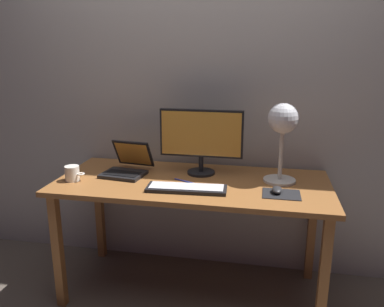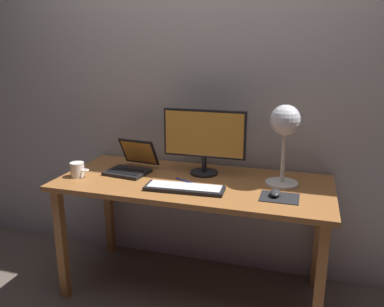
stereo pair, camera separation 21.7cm
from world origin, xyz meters
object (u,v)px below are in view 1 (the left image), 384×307
(mouse, at_px, (277,190))
(pen, at_px, (184,181))
(laptop, at_px, (128,164))
(monitor, at_px, (201,137))
(keyboard_main, at_px, (186,188))
(coffee_mug, at_px, (72,173))
(desk_lamp, at_px, (283,125))

(mouse, relative_size, pen, 0.69)
(laptop, bearing_deg, monitor, 8.77)
(monitor, bearing_deg, keyboard_main, -96.18)
(coffee_mug, distance_m, pen, 0.66)
(monitor, relative_size, mouse, 5.31)
(keyboard_main, xyz_separation_m, pen, (-0.04, 0.14, -0.01))
(monitor, height_order, desk_lamp, desk_lamp)
(keyboard_main, height_order, pen, keyboard_main)
(desk_lamp, relative_size, coffee_mug, 3.87)
(laptop, bearing_deg, mouse, -11.63)
(keyboard_main, xyz_separation_m, mouse, (0.49, 0.05, 0.01))
(laptop, relative_size, coffee_mug, 2.66)
(mouse, xyz_separation_m, coffee_mug, (-1.18, -0.02, 0.02))
(pen, bearing_deg, laptop, 165.26)
(keyboard_main, distance_m, laptop, 0.48)
(laptop, bearing_deg, pen, -14.74)
(desk_lamp, height_order, coffee_mug, desk_lamp)
(keyboard_main, xyz_separation_m, desk_lamp, (0.51, 0.25, 0.32))
(keyboard_main, distance_m, pen, 0.14)
(keyboard_main, bearing_deg, mouse, 5.68)
(laptop, xyz_separation_m, mouse, (0.91, -0.19, -0.04))
(laptop, bearing_deg, desk_lamp, 0.72)
(coffee_mug, bearing_deg, monitor, 20.87)
(laptop, xyz_separation_m, coffee_mug, (-0.27, -0.21, -0.01))
(laptop, height_order, pen, laptop)
(mouse, distance_m, pen, 0.54)
(monitor, relative_size, laptop, 1.61)
(desk_lamp, distance_m, pen, 0.65)
(keyboard_main, xyz_separation_m, laptop, (-0.42, 0.24, 0.04))
(laptop, relative_size, pen, 2.26)
(monitor, xyz_separation_m, keyboard_main, (-0.03, -0.31, -0.22))
(keyboard_main, relative_size, desk_lamp, 0.97)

